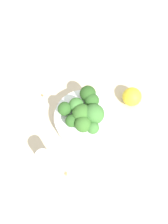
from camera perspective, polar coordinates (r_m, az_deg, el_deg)
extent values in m
plane|color=beige|center=(0.67, 0.00, -2.62)|extent=(3.00, 3.00, 0.00)
cylinder|color=silver|center=(0.65, 0.00, -1.88)|extent=(0.17, 0.17, 0.05)
cylinder|color=#7A9E5B|center=(0.62, -0.45, -1.21)|extent=(0.02, 0.02, 0.02)
sphere|color=#386B28|center=(0.60, -0.47, -0.51)|extent=(0.06, 0.06, 0.06)
cylinder|color=#7A9E5B|center=(0.62, 2.51, -1.26)|extent=(0.01, 0.01, 0.02)
sphere|color=#3D7533|center=(0.60, 2.59, -0.51)|extent=(0.06, 0.06, 0.06)
cylinder|color=#84AD66|center=(0.61, -3.21, -2.85)|extent=(0.02, 0.02, 0.02)
sphere|color=#2D5B23|center=(0.60, -3.28, -2.34)|extent=(0.04, 0.04, 0.04)
cylinder|color=#8EB770|center=(0.63, -2.09, 1.04)|extent=(0.02, 0.02, 0.02)
sphere|color=#3D7533|center=(0.61, -2.14, 1.71)|extent=(0.04, 0.04, 0.04)
cylinder|color=#7A9E5B|center=(0.63, -4.94, 0.23)|extent=(0.02, 0.02, 0.02)
sphere|color=#2D5B23|center=(0.61, -5.06, 0.84)|extent=(0.04, 0.04, 0.04)
cylinder|color=#84AD66|center=(0.60, 2.28, -4.67)|extent=(0.03, 0.03, 0.02)
sphere|color=#3D7533|center=(0.59, 2.34, -4.13)|extent=(0.03, 0.03, 0.03)
cylinder|color=#8EB770|center=(0.64, 0.97, 4.04)|extent=(0.02, 0.02, 0.02)
sphere|color=#28511E|center=(0.63, 0.99, 4.82)|extent=(0.05, 0.05, 0.05)
cylinder|color=#7A9E5B|center=(0.63, 2.00, 2.28)|extent=(0.02, 0.02, 0.02)
sphere|color=#2D5B23|center=(0.62, 2.05, 3.01)|extent=(0.04, 0.04, 0.04)
cylinder|color=#7A9E5B|center=(0.60, -0.25, -3.82)|extent=(0.02, 0.02, 0.03)
sphere|color=#386B28|center=(0.58, -0.25, -3.15)|extent=(0.05, 0.05, 0.05)
cylinder|color=#B2B7BC|center=(0.62, -10.11, -12.10)|extent=(0.04, 0.04, 0.06)
cylinder|color=#B7B7BC|center=(0.58, -10.74, -11.37)|extent=(0.04, 0.04, 0.02)
sphere|color=yellow|center=(0.69, 12.40, 3.91)|extent=(0.06, 0.06, 0.06)
cube|color=#AD7F4C|center=(0.63, -4.73, -15.79)|extent=(0.01, 0.01, 0.01)
cube|color=olive|center=(0.72, -10.89, 4.37)|extent=(0.01, 0.00, 0.01)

